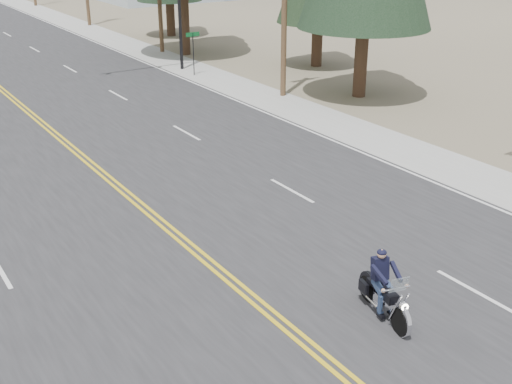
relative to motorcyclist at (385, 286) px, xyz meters
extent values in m
cube|color=#A5A5A0|center=(9.26, 65.48, -0.84)|extent=(3.00, 200.00, 0.01)
cylinder|color=black|center=(8.76, 27.48, 2.66)|extent=(0.20, 0.20, 7.00)
cylinder|color=black|center=(8.56, 25.48, 0.46)|extent=(0.06, 0.06, 2.60)
cube|color=#0C5926|center=(8.56, 25.48, 1.66)|extent=(0.90, 0.03, 0.25)
cylinder|color=#382619|center=(13.67, 16.15, 0.99)|extent=(0.71, 0.71, 3.67)
cylinder|color=#382619|center=(16.59, 23.56, 0.57)|extent=(0.62, 0.62, 2.82)
cylinder|color=#382619|center=(11.26, 31.75, 1.40)|extent=(0.78, 0.78, 4.48)
cylinder|color=#382619|center=(13.97, 39.45, 0.57)|extent=(0.66, 0.66, 2.82)
camera|label=1|loc=(-9.82, -9.27, 8.07)|focal=45.00mm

